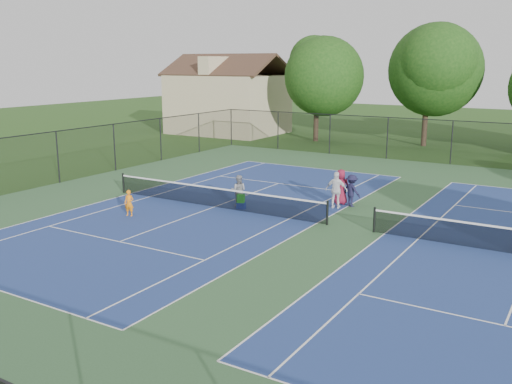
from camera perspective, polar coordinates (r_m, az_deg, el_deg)
The scene contains 14 objects.
ground at distance 24.40m, azimuth 9.37°, elevation -3.62°, with size 140.00×140.00×0.00m, color #234716.
court_pad at distance 24.40m, azimuth 9.37°, elevation -3.62°, with size 36.00×36.00×0.01m, color #335A32.
tennis_court_left at distance 27.63m, azimuth -4.19°, elevation -1.32°, with size 12.00×23.83×1.07m.
perimeter_fence at distance 24.00m, azimuth 9.51°, elevation 0.04°, with size 36.08×36.08×3.02m.
tree_back_a at distance 50.63m, azimuth 6.14°, elevation 11.88°, with size 6.80×6.80×9.15m.
tree_back_b at distance 49.42m, azimuth 16.88°, elevation 12.04°, with size 7.60×7.60×10.03m.
clapboard_house at distance 56.58m, azimuth -2.80°, elevation 9.05°, with size 10.80×8.10×7.65m.
child_player at distance 26.51m, azimuth -12.58°, elevation -1.09°, with size 0.44×0.29×1.20m, color orange.
instructor at distance 27.63m, azimuth -1.76°, elevation 0.14°, with size 0.75×0.58×1.54m, color #949497.
bystander_a at distance 27.45m, azimuth 8.04°, elevation 0.19°, with size 1.05×0.44×1.79m, color white.
bystander_b at distance 27.92m, azimuth 9.55°, elevation 0.13°, with size 1.02×0.58×1.57m, color #191733.
bystander_c at distance 28.26m, azimuth 8.48°, elevation 0.51°, with size 0.85×0.56×1.75m, color maroon.
ball_crate at distance 27.24m, azimuth -1.51°, elevation -1.37°, with size 0.39×0.31×0.31m, color navy.
ball_hopper at distance 27.15m, azimuth -1.52°, elevation -0.64°, with size 0.34×0.28×0.40m, color green.
Camera 1 is at (8.58, -21.79, 6.86)m, focal length 40.00 mm.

